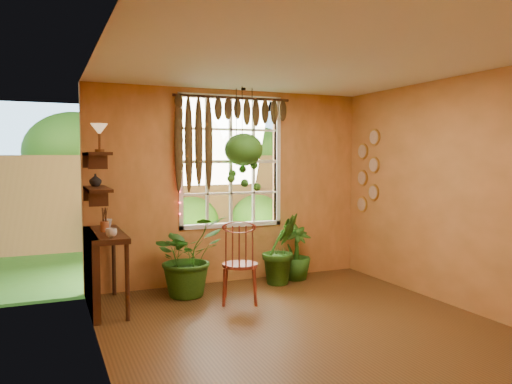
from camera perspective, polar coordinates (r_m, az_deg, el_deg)
floor at (r=5.28m, az=6.07°, el=-15.51°), size 4.50×4.50×0.00m
ceiling at (r=5.07m, az=6.30°, el=14.64°), size 4.50×4.50×0.00m
wall_back at (r=7.04m, az=-2.83°, el=0.64°), size 4.00×0.00×4.00m
wall_left at (r=4.38m, az=-17.28°, el=-1.58°), size 0.00×4.50×4.50m
wall_right at (r=6.22m, az=22.45°, el=-0.10°), size 0.00×4.50×4.50m
window at (r=7.06m, az=-2.93°, el=3.49°), size 1.52×0.10×1.86m
valance_vine at (r=6.93m, az=-3.26°, el=8.25°), size 1.70×0.12×1.10m
string_lights at (r=6.74m, az=-8.74°, el=3.85°), size 0.03×0.03×1.54m
wall_plates at (r=7.56m, az=12.65°, el=2.29°), size 0.04×0.32×1.10m
counter_ledge at (r=6.08m, az=-17.84°, el=-7.67°), size 0.40×1.20×0.90m
shelf_lower at (r=5.98m, az=-17.68°, el=0.34°), size 0.25×0.90×0.04m
shelf_upper at (r=5.97m, az=-17.77°, el=4.17°), size 0.25×0.90×0.04m
backyard at (r=11.54m, az=-9.72°, el=1.56°), size 14.00×10.00×12.00m
windsor_chair at (r=6.12m, az=-1.86°, el=-9.48°), size 0.57×0.58×1.16m
potted_plant_left at (r=6.44m, az=-7.83°, el=-7.25°), size 1.16×1.09×1.02m
potted_plant_mid at (r=6.98m, az=2.87°, el=-6.47°), size 0.61×0.52×0.99m
potted_plant_right at (r=7.26m, az=4.53°, el=-6.86°), size 0.51×0.51×0.79m
hanging_basket at (r=6.80m, az=-1.43°, el=4.61°), size 0.52×0.52×1.42m
cup_a at (r=5.62m, az=-16.21°, el=-4.49°), size 0.14×0.14×0.10m
cup_b at (r=6.45m, az=-16.58°, el=-3.41°), size 0.14×0.14×0.10m
brush_jar at (r=6.04m, az=-16.92°, el=-3.05°), size 0.10×0.10×0.36m
shelf_vase at (r=6.22m, az=-17.88°, el=1.32°), size 0.18×0.18×0.15m
tiffany_lamp at (r=5.78m, az=-17.48°, el=6.66°), size 0.19×0.19×0.31m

